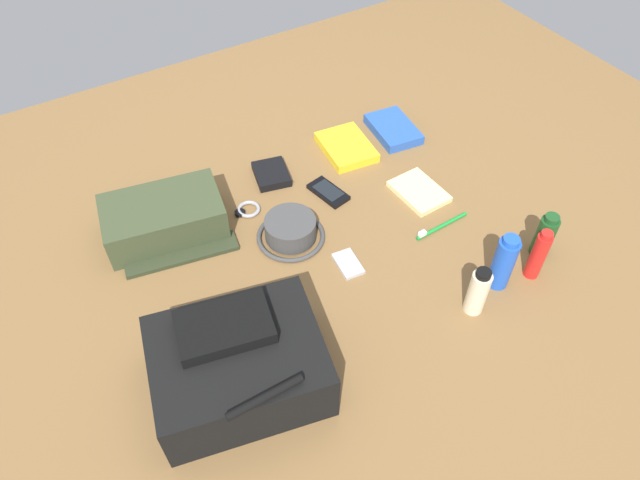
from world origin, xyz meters
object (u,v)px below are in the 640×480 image
(toiletry_pouch, at_px, (165,219))
(sunscreen_spray, at_px, (538,255))
(backpack, at_px, (238,364))
(notepad, at_px, (419,192))
(lotion_bottle, at_px, (478,292))
(media_player, at_px, (348,264))
(travel_guidebook, at_px, (346,147))
(wallet, at_px, (271,174))
(wristwatch, at_px, (248,210))
(paperback_novel, at_px, (393,130))
(shampoo_bottle, at_px, (545,236))
(deodorant_spray, at_px, (503,262))
(toothbrush, at_px, (439,227))
(cell_phone, at_px, (328,192))
(bucket_hat, at_px, (291,231))

(toiletry_pouch, distance_m, sunscreen_spray, 0.91)
(backpack, xyz_separation_m, notepad, (-0.67, -0.26, -0.06))
(lotion_bottle, relative_size, media_player, 1.49)
(travel_guidebook, bearing_deg, wallet, -2.31)
(wristwatch, bearing_deg, wallet, -143.62)
(paperback_novel, bearing_deg, media_player, 42.47)
(shampoo_bottle, xyz_separation_m, wallet, (0.44, -0.59, -0.05))
(media_player, bearing_deg, lotion_bottle, 124.29)
(shampoo_bottle, distance_m, deodorant_spray, 0.16)
(shampoo_bottle, bearing_deg, toothbrush, -49.77)
(shampoo_bottle, xyz_separation_m, media_player, (0.43, -0.21, -0.06))
(shampoo_bottle, distance_m, notepad, 0.35)
(travel_guidebook, relative_size, cell_phone, 1.51)
(lotion_bottle, xyz_separation_m, cell_phone, (0.08, -0.50, -0.06))
(deodorant_spray, relative_size, wristwatch, 2.20)
(deodorant_spray, bearing_deg, shampoo_bottle, -173.39)
(cell_phone, bearing_deg, media_player, 69.16)
(toiletry_pouch, height_order, sunscreen_spray, sunscreen_spray)
(deodorant_spray, bearing_deg, cell_phone, -68.75)
(shampoo_bottle, bearing_deg, media_player, -26.14)
(sunscreen_spray, height_order, toothbrush, sunscreen_spray)
(travel_guidebook, relative_size, toothbrush, 1.14)
(toiletry_pouch, height_order, deodorant_spray, deodorant_spray)
(sunscreen_spray, relative_size, deodorant_spray, 0.94)
(deodorant_spray, bearing_deg, bucket_hat, -47.36)
(cell_phone, relative_size, notepad, 0.84)
(sunscreen_spray, bearing_deg, paperback_novel, -93.63)
(bucket_hat, height_order, toothbrush, bucket_hat)
(lotion_bottle, distance_m, notepad, 0.40)
(notepad, bearing_deg, media_player, 17.95)
(media_player, distance_m, toothbrush, 0.27)
(sunscreen_spray, relative_size, lotion_bottle, 1.10)
(toothbrush, height_order, notepad, toothbrush)
(travel_guidebook, xyz_separation_m, media_player, (0.23, 0.37, -0.01))
(bucket_hat, xyz_separation_m, deodorant_spray, (-0.35, 0.38, 0.05))
(backpack, distance_m, travel_guidebook, 0.79)
(sunscreen_spray, xyz_separation_m, wristwatch, (0.49, -0.55, -0.06))
(media_player, height_order, wristwatch, same)
(lotion_bottle, xyz_separation_m, notepad, (-0.13, -0.37, -0.06))
(travel_guidebook, xyz_separation_m, wallet, (0.24, -0.01, 0.00))
(toiletry_pouch, distance_m, wallet, 0.33)
(cell_phone, bearing_deg, sunscreen_spray, 118.88)
(travel_guidebook, height_order, media_player, travel_guidebook)
(bucket_hat, relative_size, notepad, 1.17)
(paperback_novel, height_order, toothbrush, paperback_novel)
(toiletry_pouch, distance_m, notepad, 0.68)
(wristwatch, bearing_deg, deodorant_spray, 127.57)
(deodorant_spray, relative_size, lotion_bottle, 1.17)
(wallet, bearing_deg, cell_phone, 139.31)
(cell_phone, bearing_deg, backpack, 40.80)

